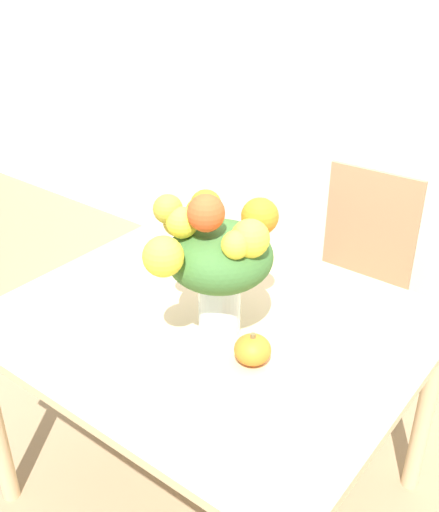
% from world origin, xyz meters
% --- Properties ---
extents(ground_plane, '(12.00, 12.00, 0.00)m').
position_xyz_m(ground_plane, '(0.00, 0.00, 0.00)').
color(ground_plane, '#8E7556').
extents(wall_back, '(8.00, 0.06, 2.70)m').
position_xyz_m(wall_back, '(0.00, 1.47, 1.35)').
color(wall_back, silver).
rests_on(wall_back, ground_plane).
extents(dining_table, '(1.25, 1.06, 0.76)m').
position_xyz_m(dining_table, '(0.00, 0.00, 0.67)').
color(dining_table, '#D1B284').
rests_on(dining_table, ground_plane).
extents(flower_vase, '(0.32, 0.41, 0.47)m').
position_xyz_m(flower_vase, '(0.06, -0.05, 1.03)').
color(flower_vase, silver).
rests_on(flower_vase, dining_table).
extents(pumpkin, '(0.10, 0.10, 0.09)m').
position_xyz_m(pumpkin, '(0.22, -0.09, 0.81)').
color(pumpkin, orange).
rests_on(pumpkin, dining_table).
extents(dining_chair_near_window, '(0.43, 0.43, 0.97)m').
position_xyz_m(dining_chair_near_window, '(0.08, 0.86, 0.49)').
color(dining_chair_near_window, '#9E7A56').
rests_on(dining_chair_near_window, ground_plane).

